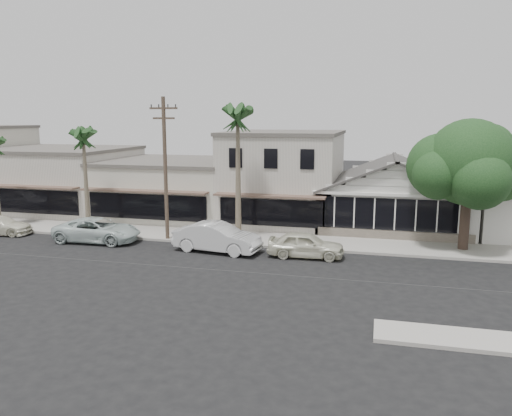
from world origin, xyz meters
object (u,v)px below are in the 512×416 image
(shade_tree, at_px, (467,165))
(car_1, at_px, (217,237))
(car_0, at_px, (306,245))
(car_2, at_px, (97,230))
(utility_pole, at_px, (165,166))
(car_3, at_px, (0,225))

(shade_tree, bearing_deg, car_1, -164.90)
(car_0, bearing_deg, car_1, 88.54)
(car_1, bearing_deg, car_2, 94.85)
(utility_pole, height_order, car_2, utility_pole)
(car_0, bearing_deg, car_2, 86.29)
(car_1, xyz_separation_m, car_2, (-8.08, 0.43, -0.10))
(car_0, height_order, car_2, car_2)
(car_1, distance_m, shade_tree, 15.02)
(utility_pole, distance_m, car_2, 5.95)
(car_0, distance_m, shade_tree, 10.41)
(shade_tree, bearing_deg, car_3, -173.96)
(car_1, xyz_separation_m, car_3, (-15.54, 0.64, -0.23))
(car_2, bearing_deg, car_0, -93.34)
(car_0, height_order, car_3, car_0)
(car_2, relative_size, shade_tree, 0.70)
(utility_pole, xyz_separation_m, car_2, (-4.17, -1.31, -4.04))
(car_3, height_order, shade_tree, shade_tree)
(car_2, bearing_deg, utility_pole, -74.30)
(car_2, relative_size, car_3, 1.26)
(car_3, distance_m, shade_tree, 29.96)
(car_0, bearing_deg, car_3, 86.28)
(car_0, xyz_separation_m, car_3, (-20.75, 0.58, -0.10))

